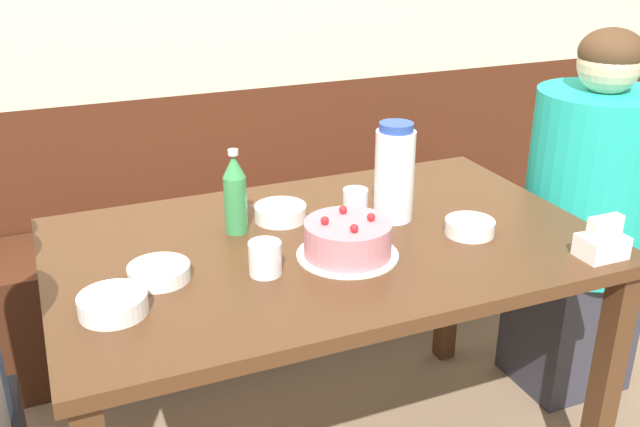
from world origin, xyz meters
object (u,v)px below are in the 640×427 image
bench_seat (240,277)px  person_grey_tee (585,220)px  soju_bottle (235,193)px  water_pitcher (394,173)px  glass_tumbler_short (355,202)px  birthday_cake (348,240)px  bowl_side_dish (470,227)px  glass_water_tall (265,258)px  napkin_holder (602,242)px  bowl_sauce_shallow (280,213)px  bowl_rice_small (159,272)px  bowl_soup_white (113,304)px

bench_seat → person_grey_tee: person_grey_tee is taller
soju_bottle → person_grey_tee: bearing=-1.7°
bench_seat → person_grey_tee: bearing=-37.7°
water_pitcher → glass_tumbler_short: 0.14m
birthday_cake → bowl_side_dish: bearing=-1.0°
soju_bottle → glass_water_tall: soju_bottle is taller
birthday_cake → glass_water_tall: bearing=-177.3°
glass_water_tall → person_grey_tee: (1.15, 0.22, -0.19)m
bench_seat → napkin_holder: 1.42m
bowl_side_dish → bowl_sauce_shallow: size_ratio=0.92×
soju_bottle → bowl_rice_small: bearing=-142.2°
bench_seat → water_pitcher: bearing=-74.4°
bowl_soup_white → bowl_rice_small: size_ratio=1.02×
soju_bottle → birthday_cake: bearing=-49.5°
bowl_rice_small → person_grey_tee: size_ratio=0.12×
bench_seat → glass_water_tall: size_ratio=27.58×
bowl_sauce_shallow → glass_tumbler_short: bearing=-13.9°
glass_water_tall → bowl_side_dish: bearing=0.4°
bowl_rice_small → glass_water_tall: 0.24m
soju_bottle → bowl_sauce_shallow: (0.13, 0.03, -0.08)m
bowl_rice_small → glass_tumbler_short: size_ratio=1.86×
bowl_sauce_shallow → glass_tumbler_short: 0.21m
bowl_rice_small → bowl_sauce_shallow: bearing=29.8°
water_pitcher → napkin_holder: 0.54m
soju_bottle → glass_water_tall: bearing=-91.4°
water_pitcher → bowl_soup_white: (-0.76, -0.21, -0.11)m
soju_bottle → bowl_sauce_shallow: bearing=11.5°
water_pitcher → soju_bottle: size_ratio=1.20×
birthday_cake → water_pitcher: 0.28m
birthday_cake → napkin_holder: size_ratio=2.25×
napkin_holder → glass_water_tall: size_ratio=1.40×
soju_bottle → bowl_soup_white: 0.47m
birthday_cake → bowl_sauce_shallow: birthday_cake is taller
bowl_sauce_shallow → bench_seat: bearing=84.4°
birthday_cake → water_pitcher: bearing=37.6°
glass_tumbler_short → birthday_cake: bearing=-119.5°
bowl_soup_white → glass_tumbler_short: bearing=21.7°
water_pitcher → person_grey_tee: (0.73, 0.05, -0.28)m
bench_seat → glass_water_tall: glass_water_tall is taller
birthday_cake → napkin_holder: bearing=-23.1°
glass_tumbler_short → water_pitcher: bearing=-34.2°
bowl_soup_white → glass_water_tall: glass_water_tall is taller
water_pitcher → glass_water_tall: size_ratio=3.39×
bowl_rice_small → bowl_soup_white: bearing=-136.3°
bench_seat → napkin_holder: bearing=-64.2°
birthday_cake → bowl_rice_small: birthday_cake is taller
bowl_soup_white → glass_water_tall: size_ratio=1.82×
bowl_side_dish → bowl_rice_small: bearing=175.4°
birthday_cake → glass_water_tall: 0.21m
water_pitcher → bowl_sauce_shallow: 0.32m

